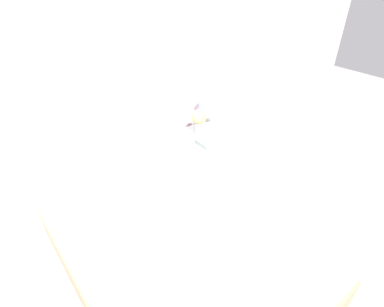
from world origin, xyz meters
TOP-DOWN VIEW (x-y plane):
  - ground_plane at (0.00, 0.00)m, footprint 12.00×12.00m
  - wall_back at (0.00, 0.07)m, footprint 8.00×0.06m
  - bed at (0.00, -0.99)m, footprint 1.53×2.12m
  - nightstand at (1.05, -0.25)m, footprint 0.49×0.47m
  - table_lamp at (1.08, -0.15)m, footprint 0.21×0.21m
  - flower_vase at (0.89, -0.24)m, footprint 0.15×0.15m
  - teacup at (1.12, -0.31)m, footprint 0.12×0.12m

SIDE VIEW (x-z plane):
  - ground_plane at x=0.00m, z-range 0.00..0.00m
  - nightstand at x=1.05m, z-range 0.00..0.56m
  - bed at x=0.00m, z-range -0.22..0.84m
  - teacup at x=1.12m, z-range 0.56..0.62m
  - flower_vase at x=0.89m, z-range 0.60..0.89m
  - table_lamp at x=1.08m, z-range 0.63..0.93m
  - wall_back at x=0.00m, z-range 0.00..2.60m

